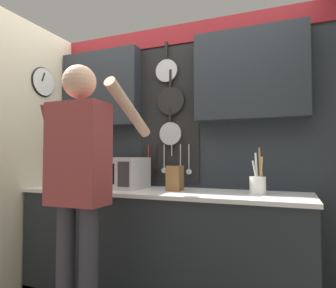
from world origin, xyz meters
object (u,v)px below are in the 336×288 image
at_px(knife_block, 175,177).
at_px(microwave, 118,173).
at_px(utensil_crock, 258,184).
at_px(person, 79,174).

bearing_deg(knife_block, microwave, -179.97).
height_order(utensil_crock, person, person).
height_order(microwave, knife_block, knife_block).
xyz_separation_m(microwave, person, (0.14, -0.70, 0.03)).
xyz_separation_m(knife_block, utensil_crock, (0.65, 0.00, -0.03)).
xyz_separation_m(knife_block, person, (-0.40, -0.70, 0.06)).
bearing_deg(knife_block, utensil_crock, 0.12).
relative_size(knife_block, person, 0.16).
relative_size(microwave, person, 0.27).
relative_size(microwave, utensil_crock, 1.38).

